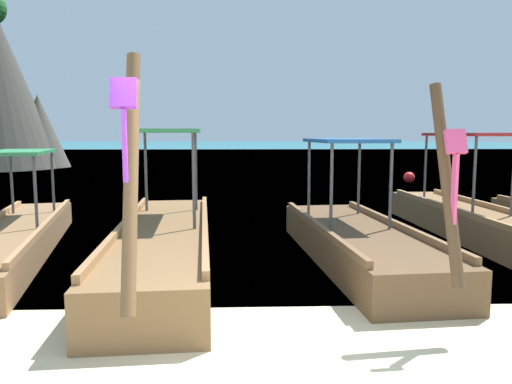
% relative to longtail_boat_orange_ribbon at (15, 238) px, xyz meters
% --- Properties ---
extents(sea_water, '(120.00, 120.00, 0.00)m').
position_rel_longtail_boat_orange_ribbon_xyz_m(sea_water, '(4.01, 57.42, -0.30)').
color(sea_water, '#147A89').
rests_on(sea_water, ground).
extents(longtail_boat_orange_ribbon, '(2.32, 6.48, 2.42)m').
position_rel_longtail_boat_orange_ribbon_xyz_m(longtail_boat_orange_ribbon, '(0.00, 0.00, 0.00)').
color(longtail_boat_orange_ribbon, olive).
rests_on(longtail_boat_orange_ribbon, ground).
extents(longtail_boat_violet_ribbon, '(1.74, 6.81, 2.74)m').
position_rel_longtail_boat_orange_ribbon_xyz_m(longtail_boat_violet_ribbon, '(2.60, -0.74, 0.06)').
color(longtail_boat_violet_ribbon, brown).
rests_on(longtail_boat_violet_ribbon, ground).
extents(longtail_boat_pink_ribbon, '(1.78, 5.63, 2.56)m').
position_rel_longtail_boat_orange_ribbon_xyz_m(longtail_boat_pink_ribbon, '(5.62, -0.58, 0.03)').
color(longtail_boat_pink_ribbon, brown).
rests_on(longtail_boat_pink_ribbon, ground).
extents(longtail_boat_yellow_ribbon, '(1.27, 7.61, 2.37)m').
position_rel_longtail_boat_orange_ribbon_xyz_m(longtail_boat_yellow_ribbon, '(8.29, 0.56, 0.04)').
color(longtail_boat_yellow_ribbon, brown).
rests_on(longtail_boat_yellow_ribbon, ground).
extents(mooring_buoy_near, '(0.46, 0.46, 0.46)m').
position_rel_longtail_boat_orange_ribbon_xyz_m(mooring_buoy_near, '(10.75, 11.55, -0.07)').
color(mooring_buoy_near, red).
rests_on(mooring_buoy_near, sea_water).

